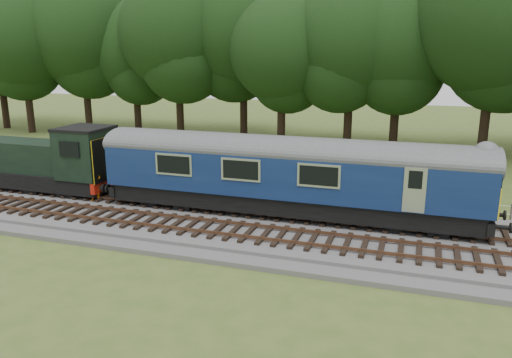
% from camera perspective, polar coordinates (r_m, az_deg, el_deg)
% --- Properties ---
extents(ground, '(120.00, 120.00, 0.00)m').
position_cam_1_polar(ground, '(25.07, -10.24, -4.43)').
color(ground, '#425D22').
rests_on(ground, ground).
extents(ballast, '(70.00, 7.00, 0.35)m').
position_cam_1_polar(ballast, '(25.01, -10.25, -4.05)').
color(ballast, '#4C4C4F').
rests_on(ballast, ground).
extents(track_north, '(67.20, 2.40, 0.21)m').
position_cam_1_polar(track_north, '(26.12, -8.82, -2.65)').
color(track_north, black).
rests_on(track_north, ballast).
extents(track_south, '(67.20, 2.40, 0.21)m').
position_cam_1_polar(track_south, '(23.63, -12.12, -4.65)').
color(track_south, black).
rests_on(track_south, ballast).
extents(fence, '(64.00, 0.12, 1.00)m').
position_cam_1_polar(fence, '(28.91, -6.01, -1.73)').
color(fence, '#6B6054').
rests_on(fence, ground).
extents(tree_line, '(70.00, 8.00, 18.00)m').
position_cam_1_polar(tree_line, '(45.01, 3.16, 4.15)').
color(tree_line, black).
rests_on(tree_line, ground).
extents(dmu_railcar, '(18.05, 2.86, 3.88)m').
position_cam_1_polar(dmu_railcar, '(23.53, 3.57, 1.14)').
color(dmu_railcar, black).
rests_on(dmu_railcar, ground).
extents(shunter_loco, '(8.91, 2.60, 3.38)m').
position_cam_1_polar(shunter_loco, '(30.27, -22.87, 1.79)').
color(shunter_loco, black).
rests_on(shunter_loco, ground).
extents(worker, '(0.79, 0.61, 1.94)m').
position_cam_1_polar(worker, '(27.39, -18.00, -0.42)').
color(worker, orange).
rests_on(worker, ballast).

